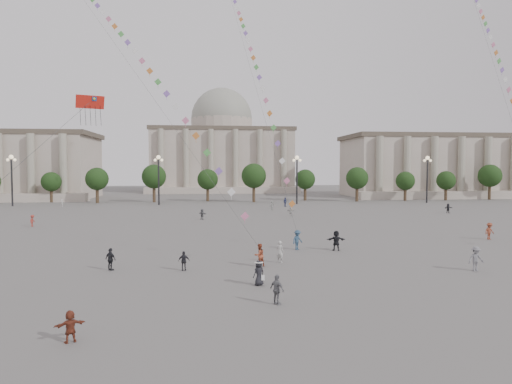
{
  "coord_description": "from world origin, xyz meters",
  "views": [
    {
      "loc": [
        -3.93,
        -29.02,
        7.89
      ],
      "look_at": [
        0.16,
        12.0,
        5.73
      ],
      "focal_mm": 32.0,
      "sensor_mm": 36.0,
      "label": 1
    }
  ],
  "objects": [
    {
      "name": "person_crowd_2",
      "position": [
        -27.94,
        34.95,
        0.8
      ],
      "size": [
        0.71,
        1.09,
        1.59
      ],
      "primitive_type": "imported",
      "rotation": [
        0.0,
        0.0,
        1.45
      ],
      "color": "#A0352B",
      "rests_on": "ground"
    },
    {
      "name": "hall_east",
      "position": [
        75.0,
        93.89,
        8.43
      ],
      "size": [
        84.0,
        26.22,
        17.2
      ],
      "color": "#AC9F90",
      "rests_on": "ground"
    },
    {
      "name": "hall_central",
      "position": [
        0.0,
        129.22,
        14.23
      ],
      "size": [
        48.3,
        34.3,
        35.5
      ],
      "color": "#AC9F90",
      "rests_on": "ground"
    },
    {
      "name": "kite_train_mid",
      "position": [
        1.26,
        40.74,
        27.96
      ],
      "size": [
        6.61,
        49.94,
        70.54
      ],
      "color": "#3F3F3F",
      "rests_on": "ground"
    },
    {
      "name": "dragon_kite",
      "position": [
        -13.7,
        9.22,
        12.45
      ],
      "size": [
        5.31,
        6.27,
        18.19
      ],
      "color": "red",
      "rests_on": "ground"
    },
    {
      "name": "person_crowd_4",
      "position": [
        7.57,
        56.22,
        0.86
      ],
      "size": [
        1.48,
        1.49,
        1.72
      ],
      "primitive_type": "imported",
      "rotation": [
        0.0,
        0.0,
        3.93
      ],
      "color": "beige",
      "rests_on": "ground"
    },
    {
      "name": "person_crowd_10",
      "position": [
        -34.42,
        68.0,
        0.76
      ],
      "size": [
        0.63,
        0.66,
        1.51
      ],
      "primitive_type": "imported",
      "rotation": [
        0.0,
        0.0,
        2.25
      ],
      "color": "silver",
      "rests_on": "ground"
    },
    {
      "name": "person_crowd_8",
      "position": [
        26.74,
        18.23,
        0.94
      ],
      "size": [
        1.36,
        1.01,
        1.87
      ],
      "primitive_type": "imported",
      "rotation": [
        0.0,
        0.0,
        0.29
      ],
      "color": "brown",
      "rests_on": "ground"
    },
    {
      "name": "person_crowd_9",
      "position": [
        37.62,
        47.05,
        0.84
      ],
      "size": [
        1.61,
        0.71,
        1.68
      ],
      "primitive_type": "imported",
      "rotation": [
        0.0,
        0.0,
        0.14
      ],
      "color": "black",
      "rests_on": "ground"
    },
    {
      "name": "person_crowd_6",
      "position": [
        16.26,
        3.69,
        0.95
      ],
      "size": [
        1.28,
        0.79,
        1.91
      ],
      "primitive_type": "imported",
      "rotation": [
        0.0,
        0.0,
        0.07
      ],
      "color": "slate",
      "rests_on": "ground"
    },
    {
      "name": "person_crowd_0",
      "position": [
        11.27,
        63.23,
        0.96
      ],
      "size": [
        1.13,
        1.12,
        1.91
      ],
      "primitive_type": "imported",
      "rotation": [
        0.0,
        0.0,
        0.77
      ],
      "color": "navy",
      "rests_on": "ground"
    },
    {
      "name": "lamp_post_mid_west",
      "position": [
        -15.0,
        70.0,
        7.35
      ],
      "size": [
        2.0,
        0.9,
        10.65
      ],
      "color": "#262628",
      "rests_on": "ground"
    },
    {
      "name": "hat_person",
      "position": [
        -0.72,
        1.13,
        0.88
      ],
      "size": [
        0.98,
        0.88,
        1.69
      ],
      "color": "black",
      "rests_on": "ground"
    },
    {
      "name": "ground",
      "position": [
        0.0,
        0.0,
        0.0
      ],
      "size": [
        360.0,
        360.0,
        0.0
      ],
      "primitive_type": "plane",
      "color": "#595753",
      "rests_on": "ground"
    },
    {
      "name": "tourist_4",
      "position": [
        -6.01,
        6.06,
        0.76
      ],
      "size": [
        0.91,
        0.43,
        1.52
      ],
      "primitive_type": "imported",
      "rotation": [
        0.0,
        0.0,
        3.08
      ],
      "color": "#222227",
      "rests_on": "ground"
    },
    {
      "name": "person_crowd_7",
      "position": [
        9.18,
        44.78,
        0.77
      ],
      "size": [
        1.5,
        0.91,
        1.54
      ],
      "primitive_type": "imported",
      "rotation": [
        0.0,
        0.0,
        2.8
      ],
      "color": "beige",
      "rests_on": "ground"
    },
    {
      "name": "tourist_2",
      "position": [
        -10.29,
        -8.02,
        0.74
      ],
      "size": [
        1.42,
        1.0,
        1.48
      ],
      "primitive_type": "imported",
      "rotation": [
        0.0,
        0.0,
        3.61
      ],
      "color": "brown",
      "rests_on": "ground"
    },
    {
      "name": "lamp_post_mid_east",
      "position": [
        15.0,
        70.0,
        7.35
      ],
      "size": [
        2.0,
        0.9,
        10.65
      ],
      "color": "#262628",
      "rests_on": "ground"
    },
    {
      "name": "person_crowd_12",
      "position": [
        -5.25,
        41.1,
        0.83
      ],
      "size": [
        1.42,
        1.45,
        1.66
      ],
      "primitive_type": "imported",
      "rotation": [
        0.0,
        0.0,
        2.33
      ],
      "color": "slate",
      "rests_on": "ground"
    },
    {
      "name": "tourist_1",
      "position": [
        -11.64,
        6.72,
        0.87
      ],
      "size": [
        1.07,
        0.92,
        1.73
      ],
      "primitive_type": "imported",
      "rotation": [
        0.0,
        0.0,
        2.54
      ],
      "color": "black",
      "rests_on": "ground"
    },
    {
      "name": "kite_flyer_1",
      "position": [
        4.4,
        14.12,
        0.95
      ],
      "size": [
        1.41,
        1.32,
        1.91
      ],
      "primitive_type": "imported",
      "rotation": [
        0.0,
        0.0,
        0.66
      ],
      "color": "#2D4965",
      "rests_on": "ground"
    },
    {
      "name": "person_crowd_13",
      "position": [
        1.79,
        8.29,
        0.92
      ],
      "size": [
        0.8,
        0.77,
        1.84
      ],
      "primitive_type": "imported",
      "rotation": [
        0.0,
        0.0,
        2.46
      ],
      "color": "#B2B3AE",
      "rests_on": "ground"
    },
    {
      "name": "kite_train_west",
      "position": [
        -15.18,
        29.36,
        24.15
      ],
      "size": [
        28.96,
        42.05,
        66.38
      ],
      "color": "#3F3F3F",
      "rests_on": "ground"
    },
    {
      "name": "tree_row",
      "position": [
        0.0,
        78.0,
        5.39
      ],
      "size": [
        137.12,
        5.12,
        8.0
      ],
      "color": "#392A1C",
      "rests_on": "ground"
    },
    {
      "name": "lamp_post_far_east",
      "position": [
        45.0,
        70.0,
        7.35
      ],
      "size": [
        2.0,
        0.9,
        10.65
      ],
      "color": "#262628",
      "rests_on": "ground"
    },
    {
      "name": "lamp_post_far_west",
      "position": [
        -45.0,
        70.0,
        7.35
      ],
      "size": [
        2.0,
        0.9,
        10.65
      ],
      "color": "#262628",
      "rests_on": "ground"
    },
    {
      "name": "tourist_3",
      "position": [
        -0.14,
        -3.28,
        0.88
      ],
      "size": [
        0.96,
        1.08,
        1.76
      ],
      "primitive_type": "imported",
      "rotation": [
        0.0,
        0.0,
        2.22
      ],
      "color": "slate",
      "rests_on": "ground"
    },
    {
      "name": "kite_flyer_0",
      "position": [
        -0.07,
        6.97,
        0.92
      ],
      "size": [
        1.12,
        1.04,
        1.85
      ],
      "primitive_type": "imported",
      "rotation": [
        0.0,
        0.0,
        3.62
      ],
      "color": "#A0462B",
      "rests_on": "ground"
    },
    {
      "name": "person_crowd_3",
      "position": [
        8.01,
        13.33,
        0.96
      ],
      "size": [
        1.82,
        0.74,
        1.92
      ],
      "primitive_type": "imported",
      "rotation": [
        0.0,
        0.0,
        3.04
      ],
      "color": "black",
      "rests_on": "ground"
    },
    {
      "name": "kite_train_east",
      "position": [
        34.19,
        29.96,
        23.87
      ],
      "size": [
        12.96,
        36.25,
        56.41
      ],
      "color": "#3F3F3F",
      "rests_on": "ground"
    }
  ]
}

